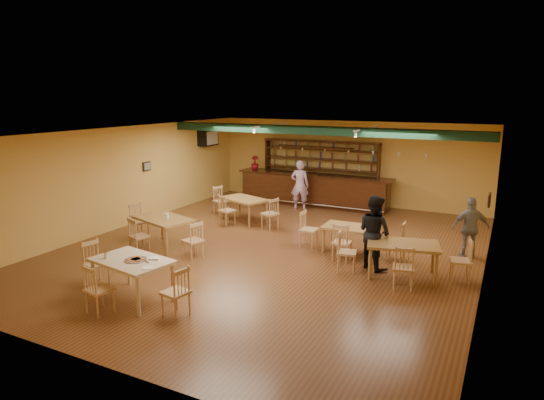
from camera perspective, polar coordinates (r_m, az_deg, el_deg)
The scene contains 23 objects.
floor at distance 12.39m, azimuth 0.09°, elevation -5.89°, with size 12.00×12.00×0.00m, color brown.
ceiling_beam at distance 14.35m, azimuth 5.18°, elevation 8.31°, with size 10.00×0.30×0.25m, color #113320.
track_rail_left at distance 15.63m, azimuth -0.20°, elevation 8.96°, with size 0.05×2.50×0.05m, color silver.
track_rail_right at distance 14.47m, azimuth 11.29°, elevation 8.43°, with size 0.05×2.50×0.05m, color silver.
ac_unit at distance 17.89m, azimuth -7.68°, elevation 7.41°, with size 0.34×0.70×0.48m, color silver.
picture_left at distance 15.56m, azimuth -14.80°, elevation 3.94°, with size 0.04×0.34×0.28m, color black.
picture_right at distance 11.23m, azimuth 24.65°, elevation -0.01°, with size 0.04×0.34×0.28m, color black.
bar_counter at distance 17.18m, azimuth 4.97°, elevation 1.25°, with size 5.69×0.85×1.13m, color black.
back_bar_hutch at distance 17.65m, azimuth 5.77°, elevation 3.43°, with size 4.40×0.40×2.28m, color black.
poinsettia at distance 18.05m, azimuth -2.07°, elevation 4.50°, with size 0.29×0.29×0.53m, color maroon.
dining_table_a at distance 15.00m, azimuth -3.36°, elevation -1.16°, with size 1.47×0.88×0.74m, color olive.
dining_table_b at distance 12.18m, azimuth 9.38°, elevation -4.70°, with size 1.36×0.82×0.68m, color olive.
dining_table_c at distance 12.73m, azimuth -12.81°, elevation -3.83°, with size 1.59×0.95×0.79m, color olive.
dining_table_d at distance 10.87m, azimuth 15.35°, elevation -6.92°, with size 1.51×0.91×0.76m, color olive.
near_table at distance 9.73m, azimuth -16.35°, elevation -9.12°, with size 1.52×0.98×0.82m, color tan.
pizza_tray at distance 9.52m, azimuth -16.02°, elevation -6.93°, with size 0.40×0.40×0.01m, color silver.
parmesan_shaker at distance 9.80m, azimuth -19.29°, elevation -6.30°, with size 0.07×0.07×0.11m, color #EAE5C6.
napkin_stack at distance 9.49m, azimuth -13.92°, elevation -6.80°, with size 0.20×0.15×0.03m, color white.
pizza_server at distance 9.45m, azimuth -15.07°, elevation -6.95°, with size 0.32×0.09×0.00m, color silver.
side_plate at distance 9.05m, azimuth -14.66°, elevation -7.87°, with size 0.22×0.22×0.01m, color white.
patron_bar at distance 16.44m, azimuth 3.36°, elevation 1.81°, with size 0.63×0.41×1.72m, color #9F53B4.
patron_right_a at distance 11.09m, azimuth 12.17°, elevation -3.77°, with size 0.83×0.65×1.71m, color black.
patron_right_b at distance 12.53m, azimuth 22.71°, elevation -3.07°, with size 0.89×0.37×1.51m, color gray.
Camera 1 is at (5.28, -10.50, 3.92)m, focal length 31.37 mm.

